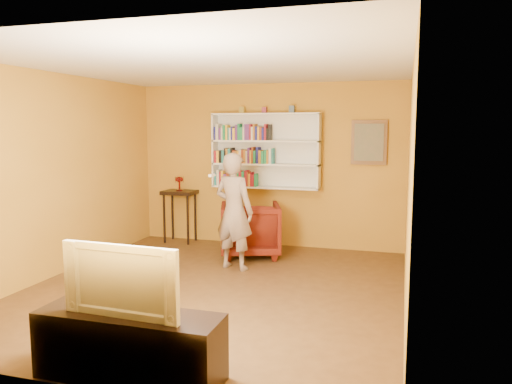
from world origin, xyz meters
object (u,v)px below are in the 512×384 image
Objects in this scene: ruby_lustre at (179,181)px; person at (234,211)px; armchair at (250,229)px; bookshelf at (267,151)px; console_table at (180,200)px; tv_cabinet at (130,346)px; television at (127,278)px.

person is (1.46, -1.32, -0.25)m from ruby_lustre.
armchair is at bearing -74.69° from person.
ruby_lustre is at bearing -173.99° from bookshelf.
bookshelf reaches higher than armchair.
person is at bearing -42.19° from console_table.
person is at bearing 94.16° from tv_cabinet.
console_table is 4.83m from tv_cabinet.
ruby_lustre is 4.87m from tv_cabinet.
ruby_lustre is (-0.00, 0.00, 0.33)m from console_table.
person is (-0.00, -0.76, 0.40)m from armchair.
bookshelf reaches higher than ruby_lustre.
television reaches higher than tv_cabinet.
television is (1.69, -4.50, -0.25)m from ruby_lustre.
person is at bearing 70.68° from armchair.
console_table is 1.59m from armchair.
television reaches higher than console_table.
tv_cabinet is (1.69, -4.50, -0.48)m from console_table.
person is at bearing 97.07° from television.
television is (0.23, -3.18, 0.00)m from person.
armchair is at bearing 96.25° from television.
television is at bearing -69.45° from ruby_lustre.
tv_cabinet is (1.69, -4.50, -0.81)m from ruby_lustre.
television is at bearing 74.10° from armchair.
person is (-0.06, -1.48, -0.78)m from bookshelf.
television is at bearing 109.54° from person.
tv_cabinet is at bearing 109.54° from person.
bookshelf is 1.10× the size of person.
person is at bearing -92.35° from bookshelf.
console_table is at bearing -63.43° from ruby_lustre.
console_table reaches higher than tv_cabinet.
person reaches higher than ruby_lustre.
television is at bearing -69.45° from console_table.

